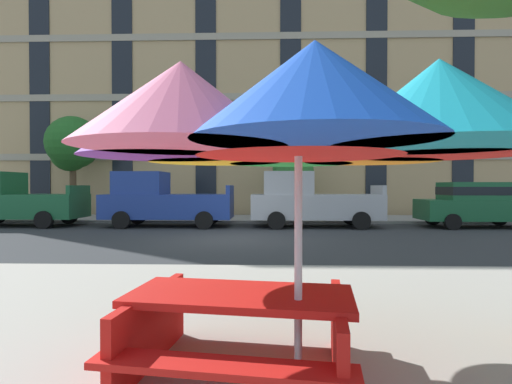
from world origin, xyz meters
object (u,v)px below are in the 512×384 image
Objects in this scene: patio_umbrella at (299,123)px; picnic_table at (241,327)px; sedan_green at (476,203)px; street_tree_left at (72,146)px; pickup_blue at (163,201)px; street_tree_middle at (292,170)px; pickup_green at (13,201)px; pickup_silver at (310,201)px.

picnic_table is at bearing 157.26° from patio_umbrella.
sedan_green is 2.22× the size of picnic_table.
street_tree_left is at bearing 121.55° from patio_umbrella.
street_tree_left reaches higher than patio_umbrella.
pickup_blue is 7.08m from street_tree_left.
pickup_blue is 1.49× the size of street_tree_middle.
pickup_green is 1.49× the size of street_tree_middle.
sedan_green reaches higher than picnic_table.
pickup_green is 4.47m from street_tree_left.
street_tree_left is 2.56× the size of picnic_table.
pickup_blue is at bearing 180.00° from sedan_green.
street_tree_left is 19.16m from patio_umbrella.
street_tree_middle is (-6.99, 3.65, 1.45)m from sedan_green.
sedan_green is 15.08m from picnic_table.
sedan_green is (18.57, -0.00, -0.08)m from pickup_green.
pickup_green is at bearing -99.94° from street_tree_left.
street_tree_left reaches higher than pickup_silver.
picnic_table is (10.17, -12.51, -0.54)m from pickup_green.
pickup_silver is at bearing 0.00° from pickup_green.
pickup_blue is 12.41m from sedan_green.
patio_umbrella is (-1.43, -12.70, 1.08)m from pickup_silver.
street_tree_middle is at bearing 97.30° from pickup_silver.
pickup_green is 18.57m from sedan_green.
patio_umbrella reaches higher than pickup_silver.
pickup_silver is at bearing -82.70° from street_tree_middle.
pickup_silver reaches higher than sedan_green.
picnic_table is (4.01, -12.51, -0.54)m from pickup_blue.
pickup_silver is 12.83m from patio_umbrella.
picnic_table is (-0.45, 0.19, -1.62)m from patio_umbrella.
street_tree_middle is 16.38m from patio_umbrella.
picnic_table is at bearing -59.32° from street_tree_left.
street_tree_middle reaches higher than picnic_table.
picnic_table is at bearing -98.54° from pickup_silver.
street_tree_left is (-11.42, 3.58, 2.60)m from pickup_silver.
street_tree_middle is at bearing 17.50° from pickup_green.
sedan_green is 1.28× the size of street_tree_middle.
picnic_table is at bearing -72.21° from pickup_blue.
patio_umbrella is (-0.96, -16.35, -0.29)m from street_tree_middle.
pickup_blue is 6.68m from street_tree_middle.
street_tree_left is 1.54× the size of patio_umbrella.
street_tree_middle reaches higher than pickup_silver.
street_tree_left reaches higher than picnic_table.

